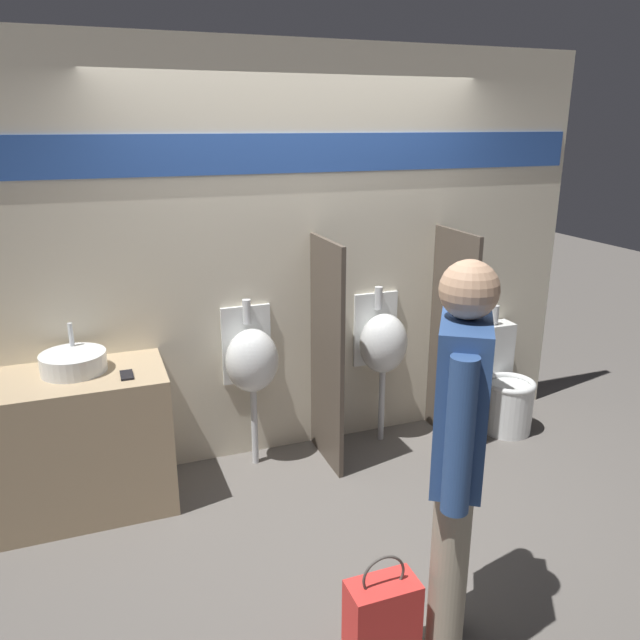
{
  "coord_description": "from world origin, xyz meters",
  "views": [
    {
      "loc": [
        -1.29,
        -3.26,
        2.21
      ],
      "look_at": [
        0.0,
        0.17,
        1.05
      ],
      "focal_mm": 35.0,
      "sensor_mm": 36.0,
      "label": 1
    }
  ],
  "objects_px": {
    "cell_phone": "(127,375)",
    "shopping_bag": "(382,624)",
    "urinal_near_counter": "(252,360)",
    "toilet": "(503,388)",
    "urinal_far": "(383,343)",
    "person_in_vest": "(457,448)",
    "sink_basin": "(73,362)"
  },
  "relations": [
    {
      "from": "cell_phone",
      "to": "shopping_bag",
      "type": "bearing_deg",
      "value": -61.09
    },
    {
      "from": "sink_basin",
      "to": "urinal_far",
      "type": "bearing_deg",
      "value": 2.69
    },
    {
      "from": "sink_basin",
      "to": "cell_phone",
      "type": "xyz_separation_m",
      "value": [
        0.28,
        -0.18,
        -0.05
      ]
    },
    {
      "from": "urinal_far",
      "to": "shopping_bag",
      "type": "relative_size",
      "value": 2.04
    },
    {
      "from": "cell_phone",
      "to": "urinal_far",
      "type": "relative_size",
      "value": 0.12
    },
    {
      "from": "cell_phone",
      "to": "urinal_near_counter",
      "type": "bearing_deg",
      "value": 18.88
    },
    {
      "from": "cell_phone",
      "to": "person_in_vest",
      "type": "distance_m",
      "value": 1.93
    },
    {
      "from": "sink_basin",
      "to": "cell_phone",
      "type": "relative_size",
      "value": 2.61
    },
    {
      "from": "urinal_near_counter",
      "to": "person_in_vest",
      "type": "distance_m",
      "value": 1.84
    },
    {
      "from": "sink_basin",
      "to": "shopping_bag",
      "type": "relative_size",
      "value": 0.66
    },
    {
      "from": "urinal_near_counter",
      "to": "shopping_bag",
      "type": "height_order",
      "value": "urinal_near_counter"
    },
    {
      "from": "sink_basin",
      "to": "urinal_far",
      "type": "xyz_separation_m",
      "value": [
        2.01,
        0.09,
        -0.17
      ]
    },
    {
      "from": "urinal_near_counter",
      "to": "shopping_bag",
      "type": "bearing_deg",
      "value": -87.87
    },
    {
      "from": "toilet",
      "to": "person_in_vest",
      "type": "relative_size",
      "value": 0.53
    },
    {
      "from": "toilet",
      "to": "shopping_bag",
      "type": "xyz_separation_m",
      "value": [
        -1.82,
        -1.67,
        -0.1
      ]
    },
    {
      "from": "urinal_near_counter",
      "to": "urinal_far",
      "type": "height_order",
      "value": "same"
    },
    {
      "from": "urinal_far",
      "to": "sink_basin",
      "type": "bearing_deg",
      "value": -177.31
    },
    {
      "from": "sink_basin",
      "to": "person_in_vest",
      "type": "xyz_separation_m",
      "value": [
        1.46,
        -1.69,
        0.05
      ]
    },
    {
      "from": "sink_basin",
      "to": "urinal_far",
      "type": "height_order",
      "value": "urinal_far"
    },
    {
      "from": "cell_phone",
      "to": "urinal_near_counter",
      "type": "xyz_separation_m",
      "value": [
        0.79,
        0.27,
        -0.12
      ]
    },
    {
      "from": "cell_phone",
      "to": "person_in_vest",
      "type": "relative_size",
      "value": 0.08
    },
    {
      "from": "sink_basin",
      "to": "cell_phone",
      "type": "height_order",
      "value": "sink_basin"
    },
    {
      "from": "urinal_near_counter",
      "to": "toilet",
      "type": "distance_m",
      "value": 1.94
    },
    {
      "from": "cell_phone",
      "to": "urinal_near_counter",
      "type": "height_order",
      "value": "urinal_near_counter"
    },
    {
      "from": "toilet",
      "to": "urinal_near_counter",
      "type": "bearing_deg",
      "value": 175.58
    },
    {
      "from": "shopping_bag",
      "to": "toilet",
      "type": "bearing_deg",
      "value": 42.63
    },
    {
      "from": "sink_basin",
      "to": "urinal_near_counter",
      "type": "height_order",
      "value": "urinal_near_counter"
    },
    {
      "from": "cell_phone",
      "to": "toilet",
      "type": "bearing_deg",
      "value": 2.65
    },
    {
      "from": "cell_phone",
      "to": "urinal_far",
      "type": "bearing_deg",
      "value": 8.85
    },
    {
      "from": "toilet",
      "to": "shopping_bag",
      "type": "distance_m",
      "value": 2.47
    },
    {
      "from": "urinal_far",
      "to": "shopping_bag",
      "type": "xyz_separation_m",
      "value": [
        -0.88,
        -1.82,
        -0.53
      ]
    },
    {
      "from": "toilet",
      "to": "cell_phone",
      "type": "bearing_deg",
      "value": -177.35
    }
  ]
}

